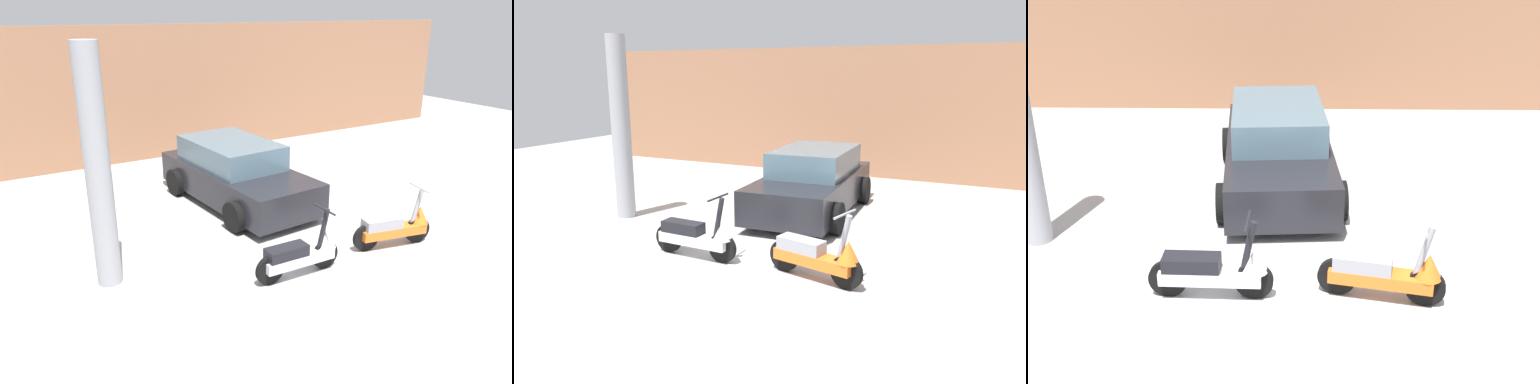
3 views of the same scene
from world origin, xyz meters
TOP-DOWN VIEW (x-y plane):
  - ground_plane at (0.00, 0.00)m, footprint 28.00×28.00m
  - wall_back at (0.00, 7.95)m, footprint 19.60×0.12m
  - scooter_front_left at (-1.22, 0.54)m, footprint 1.49×0.53m
  - scooter_front_right at (0.77, 0.51)m, footprint 1.48×0.63m
  - car_rear_left at (-0.58, 3.79)m, footprint 2.08×3.99m
  - support_column_side at (-3.84, 1.87)m, footprint 0.37×0.37m

SIDE VIEW (x-z plane):
  - ground_plane at x=0.00m, z-range 0.00..0.00m
  - scooter_front_left at x=-1.22m, z-range -0.15..0.88m
  - scooter_front_right at x=0.77m, z-range -0.15..0.89m
  - car_rear_left at x=-0.58m, z-range -0.03..1.29m
  - wall_back at x=0.00m, z-range 0.00..3.54m
  - support_column_side at x=-3.84m, z-range 0.00..3.54m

